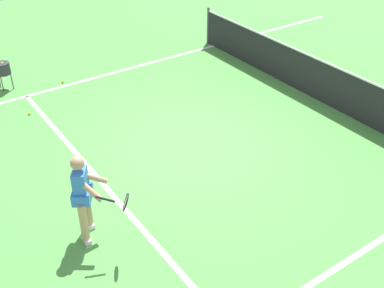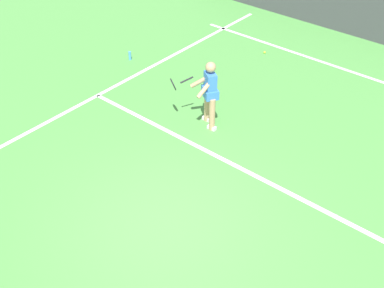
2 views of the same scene
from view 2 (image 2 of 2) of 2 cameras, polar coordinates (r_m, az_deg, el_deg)
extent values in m
plane|color=#4C9342|center=(8.56, -3.14, -9.27)|extent=(25.03, 25.03, 0.00)
cube|color=white|center=(13.56, 17.87, 8.24)|extent=(9.24, 0.10, 0.01)
cube|color=white|center=(9.73, 5.03, -2.49)|extent=(8.24, 0.10, 0.01)
cube|color=white|center=(11.14, -18.95, 1.20)|extent=(0.10, 17.25, 0.01)
cylinder|color=tan|center=(10.46, 2.39, 3.51)|extent=(0.13, 0.13, 0.78)
cylinder|color=tan|center=(10.75, 1.79, 4.54)|extent=(0.13, 0.13, 0.78)
cube|color=white|center=(10.66, 2.34, 1.95)|extent=(0.20, 0.10, 0.08)
cube|color=white|center=(10.94, 1.75, 3.00)|extent=(0.20, 0.10, 0.08)
cube|color=#3875D6|center=(10.26, 2.16, 7.06)|extent=(0.38, 0.34, 0.52)
cube|color=#3875D6|center=(10.36, 2.14, 6.11)|extent=(0.49, 0.46, 0.20)
sphere|color=tan|center=(10.07, 2.22, 9.02)|extent=(0.22, 0.22, 0.22)
cylinder|color=tan|center=(10.09, 1.62, 6.63)|extent=(0.16, 0.49, 0.37)
cylinder|color=tan|center=(10.34, 1.11, 7.45)|extent=(0.46, 0.32, 0.37)
cylinder|color=black|center=(10.45, -0.63, 7.55)|extent=(0.19, 0.26, 0.14)
torus|color=black|center=(10.41, -2.23, 7.03)|extent=(0.30, 0.26, 0.28)
cylinder|color=beige|center=(10.41, -2.23, 7.03)|extent=(0.25, 0.21, 0.23)
sphere|color=#D1E533|center=(13.93, 8.54, 10.63)|extent=(0.07, 0.07, 0.07)
cylinder|color=#4C9EE5|center=(13.51, -7.32, 10.27)|extent=(0.07, 0.07, 0.24)
camera|label=1|loc=(14.34, -13.71, 34.27)|focal=45.23mm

